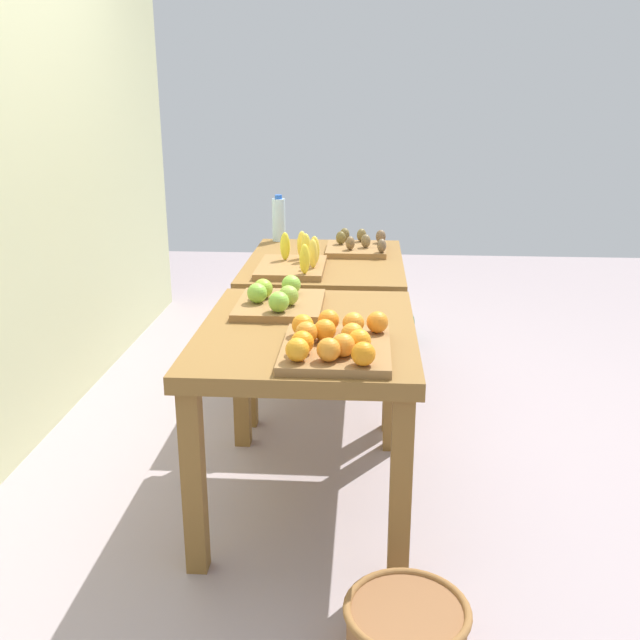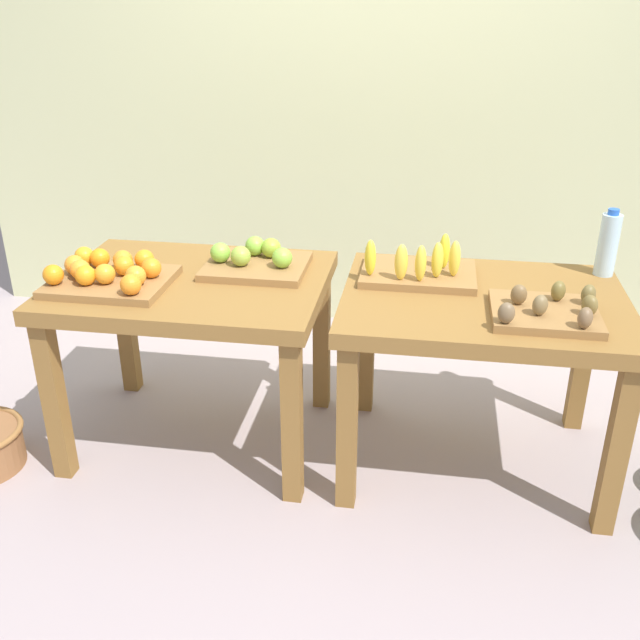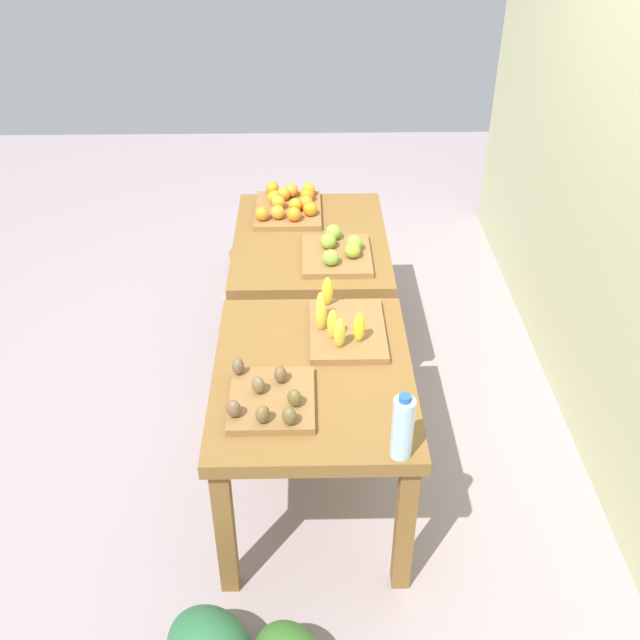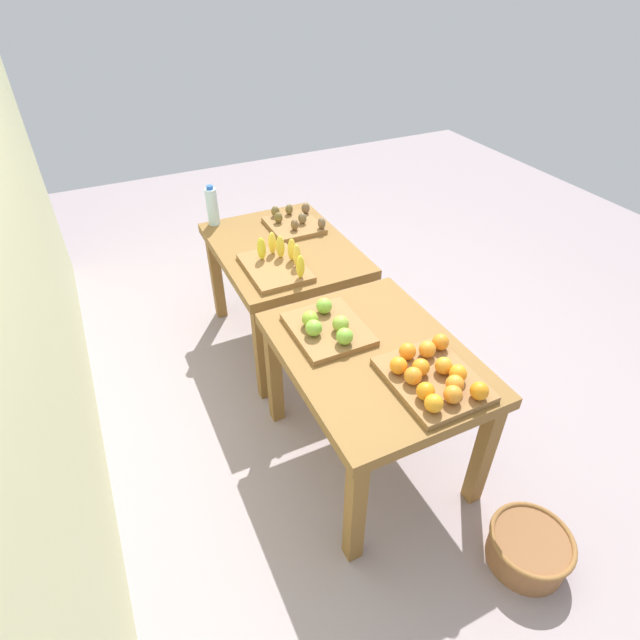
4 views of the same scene
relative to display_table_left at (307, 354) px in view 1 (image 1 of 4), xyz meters
The scene contains 11 objects.
ground_plane 0.84m from the display_table_left, ahead, with size 8.00×8.00×0.00m, color #9C8C90.
back_wall 1.70m from the display_table_left, 67.47° to the left, with size 4.40×0.12×3.00m, color #C1C391.
display_table_left is the anchor object (origin of this frame).
display_table_right 1.12m from the display_table_left, ahead, with size 1.04×0.80×0.73m.
orange_bin 0.34m from the display_table_left, 157.71° to the right, with size 0.45×0.37×0.11m.
apple_bin 0.30m from the display_table_left, 30.92° to the left, with size 0.40×0.34×0.11m.
banana_crate 0.90m from the display_table_left, ahead, with size 0.44×0.32×0.17m.
kiwi_bin 1.34m from the display_table_left, ahead, with size 0.36×0.33×0.10m.
water_bottle 1.63m from the display_table_left, 10.61° to the left, with size 0.08×0.08×0.27m.
watermelon_pile 2.12m from the display_table_left, ahead, with size 0.68×0.68×0.28m.
wicker_basket 1.04m from the display_table_left, 156.95° to the right, with size 0.37×0.37×0.17m.
Camera 1 is at (-3.09, -0.22, 1.57)m, focal length 40.48 mm.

